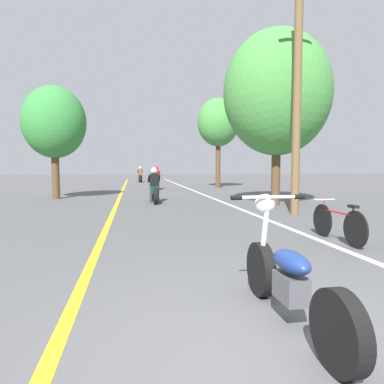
{
  "coord_description": "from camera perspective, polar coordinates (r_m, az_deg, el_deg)",
  "views": [
    {
      "loc": [
        -1.09,
        -2.19,
        1.41
      ],
      "look_at": [
        0.08,
        4.57,
        0.9
      ],
      "focal_mm": 32.0,
      "sensor_mm": 36.0,
      "label": 1
    }
  ],
  "objects": [
    {
      "name": "bicycle_parked",
      "position": [
        7.01,
        23.13,
        -4.76
      ],
      "size": [
        0.44,
        1.7,
        0.76
      ],
      "color": "black",
      "rests_on": "ground"
    },
    {
      "name": "lane_stripe_edge",
      "position": [
        15.23,
        3.53,
        -1.06
      ],
      "size": [
        0.14,
        48.0,
        0.01
      ],
      "primitive_type": "cube",
      "color": "white",
      "rests_on": "ground"
    },
    {
      "name": "roadside_tree_right_near",
      "position": [
        13.12,
        14.02,
        15.68
      ],
      "size": [
        3.89,
        3.5,
        6.29
      ],
      "color": "#513A23",
      "rests_on": "ground"
    },
    {
      "name": "motorcycle_rider_mid",
      "position": [
        21.36,
        -5.96,
        1.92
      ],
      "size": [
        0.5,
        2.18,
        1.45
      ],
      "color": "black",
      "rests_on": "ground"
    },
    {
      "name": "roadside_tree_right_far",
      "position": [
        23.18,
        4.4,
        11.4
      ],
      "size": [
        2.77,
        2.49,
        5.93
      ],
      "color": "#513A23",
      "rests_on": "ground"
    },
    {
      "name": "roadside_tree_left",
      "position": [
        16.16,
        -22.0,
        10.66
      ],
      "size": [
        2.69,
        2.42,
        4.87
      ],
      "color": "#513A23",
      "rests_on": "ground"
    },
    {
      "name": "utility_pole",
      "position": [
        10.72,
        17.13,
        16.01
      ],
      "size": [
        1.1,
        0.24,
        7.07
      ],
      "color": "brown",
      "rests_on": "ground"
    },
    {
      "name": "motorcycle_rider_far",
      "position": [
        31.53,
        -8.64,
        2.62
      ],
      "size": [
        0.5,
        2.13,
        1.44
      ],
      "color": "black",
      "rests_on": "ground"
    },
    {
      "name": "lane_stripe_center",
      "position": [
        14.83,
        -12.15,
        -1.28
      ],
      "size": [
        0.14,
        48.0,
        0.01
      ],
      "primitive_type": "cube",
      "color": "yellow",
      "rests_on": "ground"
    },
    {
      "name": "motorcycle_foreground",
      "position": [
        3.28,
        15.67,
        -13.51
      ],
      "size": [
        0.79,
        2.02,
        1.12
      ],
      "color": "black",
      "rests_on": "ground"
    },
    {
      "name": "ground_plane",
      "position": [
        2.82,
        15.98,
        -25.92
      ],
      "size": [
        120.0,
        120.0,
        0.0
      ],
      "primitive_type": "plane",
      "color": "#515154"
    },
    {
      "name": "motorcycle_rider_lead",
      "position": [
        13.55,
        -6.31,
        0.49
      ],
      "size": [
        0.5,
        2.1,
        1.38
      ],
      "color": "black",
      "rests_on": "ground"
    }
  ]
}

